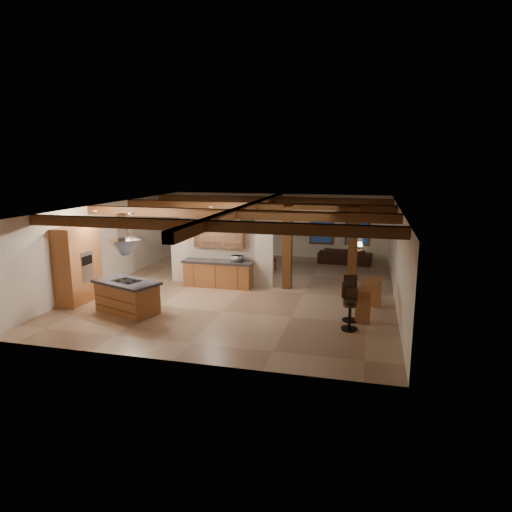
{
  "coord_description": "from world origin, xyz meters",
  "views": [
    {
      "loc": [
        4.1,
        -14.7,
        4.33
      ],
      "look_at": [
        0.28,
        0.5,
        1.09
      ],
      "focal_mm": 32.0,
      "sensor_mm": 36.0,
      "label": 1
    }
  ],
  "objects_px": {
    "dining_table": "(246,265)",
    "kitchen_island": "(127,296)",
    "sofa": "(345,256)",
    "bar_counter": "(369,294)"
  },
  "relations": [
    {
      "from": "dining_table",
      "to": "kitchen_island",
      "type": "bearing_deg",
      "value": -116.34
    },
    {
      "from": "dining_table",
      "to": "sofa",
      "type": "distance_m",
      "value": 4.59
    },
    {
      "from": "sofa",
      "to": "bar_counter",
      "type": "height_order",
      "value": "bar_counter"
    },
    {
      "from": "kitchen_island",
      "to": "bar_counter",
      "type": "bearing_deg",
      "value": 12.29
    },
    {
      "from": "sofa",
      "to": "bar_counter",
      "type": "bearing_deg",
      "value": 101.95
    },
    {
      "from": "kitchen_island",
      "to": "bar_counter",
      "type": "distance_m",
      "value": 7.03
    },
    {
      "from": "kitchen_island",
      "to": "dining_table",
      "type": "distance_m",
      "value": 6.01
    },
    {
      "from": "kitchen_island",
      "to": "dining_table",
      "type": "bearing_deg",
      "value": 70.12
    },
    {
      "from": "kitchen_island",
      "to": "bar_counter",
      "type": "xyz_separation_m",
      "value": [
        6.86,
        1.5,
        0.15
      ]
    },
    {
      "from": "dining_table",
      "to": "bar_counter",
      "type": "relative_size",
      "value": 0.89
    }
  ]
}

